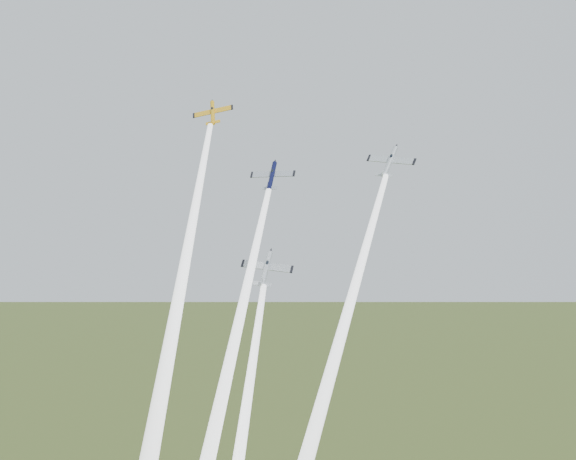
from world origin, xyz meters
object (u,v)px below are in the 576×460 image
(plane_yellow, at_px, (213,113))
(plane_navy, at_px, (272,176))
(plane_silver_right, at_px, (390,162))
(plane_silver_low, at_px, (266,269))

(plane_yellow, relative_size, plane_navy, 0.96)
(plane_yellow, xyz_separation_m, plane_navy, (12.06, -5.64, -12.00))
(plane_yellow, distance_m, plane_silver_right, 33.05)
(plane_yellow, distance_m, plane_silver_low, 33.40)
(plane_navy, height_order, plane_silver_low, plane_navy)
(plane_silver_low, bearing_deg, plane_navy, 94.67)
(plane_navy, distance_m, plane_silver_right, 20.10)
(plane_yellow, height_order, plane_silver_low, plane_yellow)
(plane_yellow, relative_size, plane_silver_low, 0.91)
(plane_yellow, height_order, plane_silver_right, plane_yellow)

